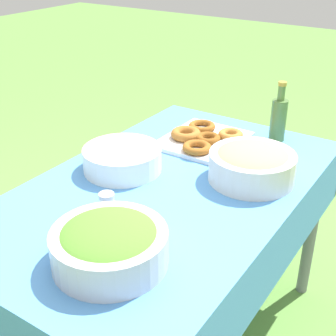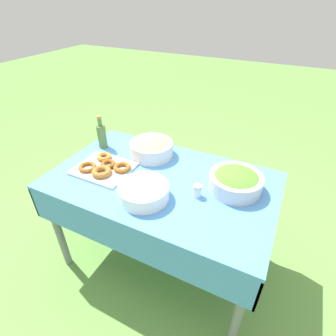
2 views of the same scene
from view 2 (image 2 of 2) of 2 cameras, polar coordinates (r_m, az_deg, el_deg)
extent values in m
plane|color=#609342|center=(2.12, -1.11, -18.83)|extent=(14.00, 14.00, 0.00)
cube|color=#4C8CD1|center=(1.60, -1.39, -2.82)|extent=(1.36, 0.82, 0.02)
cube|color=#4C8CD1|center=(1.97, 4.11, 0.73)|extent=(1.36, 0.01, 0.22)
cube|color=#4C8CD1|center=(1.43, -9.10, -15.53)|extent=(1.36, 0.01, 0.22)
cube|color=#4C8CD1|center=(1.56, 21.68, -12.86)|extent=(0.01, 0.82, 0.22)
cube|color=#4C8CD1|center=(2.02, -18.55, -0.30)|extent=(0.01, 0.82, 0.22)
cylinder|color=slate|center=(1.99, 20.05, -10.57)|extent=(0.05, 0.05, 0.72)
cylinder|color=slate|center=(2.33, -10.79, -1.34)|extent=(0.05, 0.05, 0.72)
cylinder|color=slate|center=(1.55, 15.22, -27.75)|extent=(0.05, 0.05, 0.72)
cylinder|color=slate|center=(1.97, -22.88, -12.00)|extent=(0.05, 0.05, 0.72)
cylinder|color=silver|center=(1.54, 14.45, -3.06)|extent=(0.30, 0.30, 0.10)
ellipsoid|color=#51892D|center=(1.52, 14.63, -2.05)|extent=(0.26, 0.26, 0.07)
cylinder|color=silver|center=(1.80, -3.61, 4.18)|extent=(0.29, 0.29, 0.10)
ellipsoid|color=tan|center=(1.78, -3.65, 5.17)|extent=(0.26, 0.26, 0.07)
cube|color=silver|center=(1.72, -13.80, -0.13)|extent=(0.35, 0.29, 0.02)
torus|color=#A36628|center=(1.65, -14.27, -0.81)|extent=(0.17, 0.17, 0.04)
torus|color=#93561E|center=(1.72, -17.12, 0.20)|extent=(0.15, 0.15, 0.03)
torus|color=brown|center=(1.72, -12.88, 0.83)|extent=(0.11, 0.11, 0.03)
torus|color=#B27533|center=(1.80, -13.74, 2.40)|extent=(0.13, 0.13, 0.03)
torus|color=#93561E|center=(1.67, -9.97, 0.12)|extent=(0.16, 0.16, 0.03)
cylinder|color=white|center=(1.46, -5.22, -6.28)|extent=(0.28, 0.28, 0.01)
cylinder|color=white|center=(1.45, -5.25, -5.92)|extent=(0.28, 0.28, 0.01)
cylinder|color=white|center=(1.44, -5.27, -5.56)|extent=(0.28, 0.28, 0.01)
cylinder|color=white|center=(1.44, -5.30, -5.19)|extent=(0.28, 0.28, 0.01)
cylinder|color=white|center=(1.43, -5.32, -4.82)|extent=(0.28, 0.28, 0.01)
cylinder|color=white|center=(1.42, -5.35, -4.45)|extent=(0.28, 0.28, 0.01)
cylinder|color=white|center=(1.41, -5.37, -4.07)|extent=(0.28, 0.28, 0.01)
cylinder|color=#4C7238|center=(1.94, -14.16, 6.65)|extent=(0.06, 0.06, 0.17)
cylinder|color=#4C7238|center=(1.89, -14.64, 9.70)|extent=(0.03, 0.03, 0.06)
cylinder|color=#A58C33|center=(1.88, -14.81, 10.72)|extent=(0.03, 0.03, 0.01)
cylinder|color=white|center=(1.46, 6.37, -5.14)|extent=(0.05, 0.05, 0.06)
cylinder|color=silver|center=(1.44, 6.46, -4.02)|extent=(0.05, 0.05, 0.01)
camera|label=1|loc=(1.97, 45.56, 19.88)|focal=50.00mm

